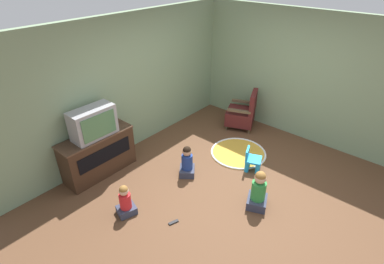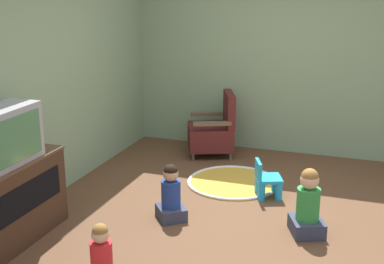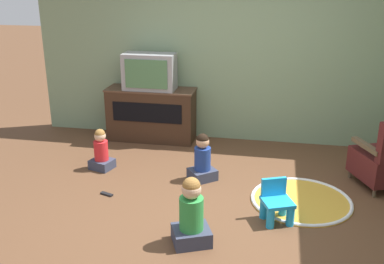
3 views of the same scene
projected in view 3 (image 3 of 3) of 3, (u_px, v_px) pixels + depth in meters
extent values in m
plane|color=brown|center=(222.00, 210.00, 4.64)|extent=(30.00, 30.00, 0.00)
cube|color=gray|center=(220.00, 52.00, 6.29)|extent=(5.31, 0.12, 2.53)
cube|color=#382316|center=(151.00, 114.00, 6.48)|extent=(1.24, 0.44, 0.76)
cube|color=#503626|center=(151.00, 90.00, 6.35)|extent=(1.26, 0.45, 0.02)
cube|color=black|center=(147.00, 113.00, 6.24)|extent=(0.99, 0.01, 0.27)
cube|color=#939399|center=(150.00, 72.00, 6.24)|extent=(0.72, 0.33, 0.51)
cube|color=#47754C|center=(146.00, 74.00, 6.08)|extent=(0.59, 0.02, 0.39)
cylinder|color=brown|center=(350.00, 174.00, 5.34)|extent=(0.04, 0.04, 0.10)
cylinder|color=brown|center=(374.00, 193.00, 4.89)|extent=(0.04, 0.04, 0.10)
cube|color=#4C1919|center=(383.00, 165.00, 5.10)|extent=(0.75, 0.76, 0.30)
cube|color=brown|center=(366.00, 146.00, 4.96)|extent=(0.26, 0.48, 0.05)
cylinder|color=#1E99DB|center=(271.00, 217.00, 4.28)|extent=(0.08, 0.08, 0.23)
cylinder|color=#1E99DB|center=(290.00, 215.00, 4.32)|extent=(0.08, 0.08, 0.23)
cylinder|color=#1E99DB|center=(264.00, 207.00, 4.46)|extent=(0.08, 0.08, 0.23)
cylinder|color=#1E99DB|center=(283.00, 205.00, 4.49)|extent=(0.08, 0.08, 0.23)
cube|color=#1E99DB|center=(277.00, 202.00, 4.36)|extent=(0.36, 0.35, 0.04)
cube|color=#1E99DB|center=(274.00, 187.00, 4.43)|extent=(0.25, 0.13, 0.18)
cylinder|color=gold|center=(301.00, 201.00, 4.81)|extent=(1.08, 1.08, 0.01)
torus|color=silver|center=(301.00, 200.00, 4.81)|extent=(1.08, 1.08, 0.04)
cube|color=#33384C|center=(102.00, 164.00, 5.60)|extent=(0.32, 0.30, 0.12)
cylinder|color=red|center=(101.00, 150.00, 5.54)|extent=(0.17, 0.17, 0.25)
sphere|color=#D8AD8C|center=(100.00, 136.00, 5.48)|extent=(0.14, 0.14, 0.14)
sphere|color=olive|center=(100.00, 134.00, 5.47)|extent=(0.13, 0.13, 0.13)
cube|color=#33384C|center=(202.00, 174.00, 5.30)|extent=(0.39, 0.38, 0.13)
cylinder|color=navy|center=(203.00, 159.00, 5.24)|extent=(0.19, 0.19, 0.27)
sphere|color=tan|center=(203.00, 142.00, 5.16)|extent=(0.16, 0.16, 0.16)
sphere|color=black|center=(203.00, 140.00, 5.16)|extent=(0.14, 0.14, 0.14)
cube|color=#33384C|center=(191.00, 236.00, 4.06)|extent=(0.42, 0.40, 0.14)
cylinder|color=#2D8C3F|center=(191.00, 213.00, 3.98)|extent=(0.22, 0.22, 0.31)
sphere|color=#D8AD8C|center=(191.00, 189.00, 3.90)|extent=(0.18, 0.18, 0.18)
sphere|color=olive|center=(191.00, 186.00, 3.89)|extent=(0.16, 0.16, 0.16)
cube|color=black|center=(107.00, 194.00, 4.94)|extent=(0.16, 0.09, 0.02)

